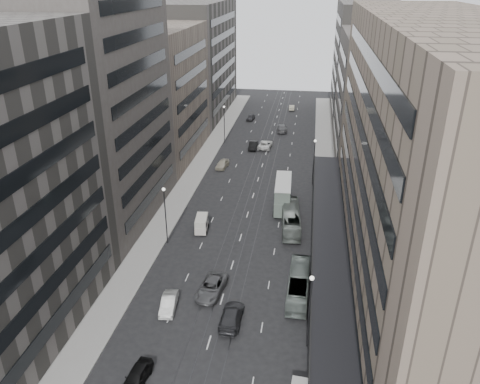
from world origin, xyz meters
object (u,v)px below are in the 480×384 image
Objects in this scene: bus_near at (299,284)px; sedan_1 at (169,303)px; double_decker at (283,194)px; sedan_2 at (211,287)px; bus_far at (291,218)px; panel_van at (202,223)px; sedan_0 at (137,376)px.

bus_near is 14.76m from sedan_1.
sedan_2 is at bearing -107.96° from double_decker.
bus_far is 18.86m from sedan_2.
double_decker reaches higher than panel_van.
bus_far is at bearing -82.38° from bus_near.
panel_van reaches higher than sedan_2.
sedan_0 reaches higher than sedan_1.
bus_near is 1.12× the size of double_decker.
panel_van is at bearing 8.60° from bus_far.
sedan_2 is (-9.92, -1.29, -0.56)m from bus_near.
double_decker is 14.26m from panel_van.
double_decker is 2.33× the size of panel_van.
bus_far is at bearing 52.55° from sedan_1.
sedan_2 is (-8.16, -16.99, -0.69)m from bus_far.
panel_van is at bearing -40.36° from bus_near.
bus_far is 1.87× the size of sedan_2.
double_decker is 38.41m from sedan_0.
panel_van reaches higher than sedan_1.
panel_van is (-14.29, 12.69, -0.12)m from bus_near.
sedan_1 is at bearing 96.90° from sedan_0.
bus_near is 2.21× the size of sedan_1.
bus_far is 12.90m from panel_van.
bus_far is at bearing 74.80° from sedan_0.
panel_van is at bearing 84.44° from sedan_1.
sedan_2 is (-6.57, -23.02, -1.74)m from double_decker.
sedan_0 is (-13.80, -15.18, -0.62)m from bus_near.
bus_far reaches higher than bus_near.
panel_van is at bearing -142.46° from double_decker.
bus_far is 33.16m from sedan_0.
double_decker is at bearing 33.03° from panel_van.
panel_van is 14.65m from sedan_2.
bus_near is 15.80m from bus_far.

